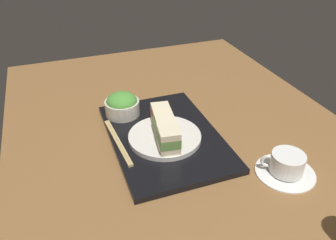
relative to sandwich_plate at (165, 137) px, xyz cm
name	(u,v)px	position (x,y,z in cm)	size (l,w,h in cm)	color
ground_plane	(183,139)	(-2.13, 6.61, -3.83)	(140.00, 100.00, 3.00)	brown
serving_tray	(165,137)	(-1.74, 0.65, -1.50)	(43.21, 29.69, 1.66)	black
sandwich_plate	(165,137)	(0.00, 0.00, 0.00)	(20.30, 20.30, 1.35)	silver
sandwich_near	(161,115)	(-6.13, 1.13, 3.32)	(7.73, 6.30, 5.30)	beige
sandwich_middle	(165,126)	(0.00, 0.00, 3.65)	(7.74, 6.51, 5.96)	beige
sandwich_far	(169,139)	(6.13, -1.13, 3.78)	(7.27, 6.21, 6.22)	beige
salad_bowl	(122,105)	(-17.01, -7.86, 2.68)	(10.67, 10.67, 7.16)	beige
chopsticks_pair	(118,142)	(-2.69, -12.74, -0.32)	(22.33, 2.94, 0.70)	tan
coffee_cup	(286,165)	(22.04, 24.12, 0.15)	(14.84, 14.84, 5.84)	white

